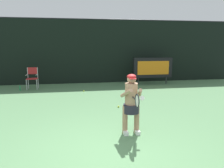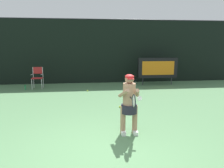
% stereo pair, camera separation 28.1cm
% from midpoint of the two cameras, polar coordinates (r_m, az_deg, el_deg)
% --- Properties ---
extents(ground, '(18.00, 22.00, 0.03)m').
position_cam_midpoint_polar(ground, '(4.34, 0.19, -20.00)').
color(ground, '#507B4F').
extents(backdrop_screen, '(18.00, 0.12, 3.66)m').
position_cam_midpoint_polar(backdrop_screen, '(12.41, -4.79, 8.63)').
color(backdrop_screen, black).
rests_on(backdrop_screen, ground).
extents(scoreboard, '(2.20, 0.21, 1.50)m').
position_cam_midpoint_polar(scoreboard, '(12.03, 12.82, 4.23)').
color(scoreboard, black).
rests_on(scoreboard, ground).
extents(umpire_chair, '(0.52, 0.44, 1.08)m').
position_cam_midpoint_polar(umpire_chair, '(11.43, -18.70, 1.96)').
color(umpire_chair, '#B7B7BC').
rests_on(umpire_chair, ground).
extents(water_bottle, '(0.07, 0.07, 0.27)m').
position_cam_midpoint_polar(water_bottle, '(11.32, -21.59, -0.84)').
color(water_bottle, '#2D8D51').
rests_on(water_bottle, ground).
extents(tennis_player, '(0.54, 0.62, 1.50)m').
position_cam_midpoint_polar(tennis_player, '(5.23, 6.20, -4.77)').
color(tennis_player, white).
rests_on(tennis_player, ground).
extents(tennis_racket, '(0.03, 0.60, 0.31)m').
position_cam_midpoint_polar(tennis_racket, '(4.73, 7.52, -4.55)').
color(tennis_racket, black).
extents(tennis_ball_loose, '(0.07, 0.07, 0.07)m').
position_cam_midpoint_polar(tennis_ball_loose, '(7.59, 3.21, -6.10)').
color(tennis_ball_loose, '#CCDB3D').
rests_on(tennis_ball_loose, ground).
extents(tennis_ball_spare, '(0.07, 0.07, 0.07)m').
position_cam_midpoint_polar(tennis_ball_spare, '(10.23, -5.80, -1.80)').
color(tennis_ball_spare, '#CCDB3D').
rests_on(tennis_ball_spare, ground).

